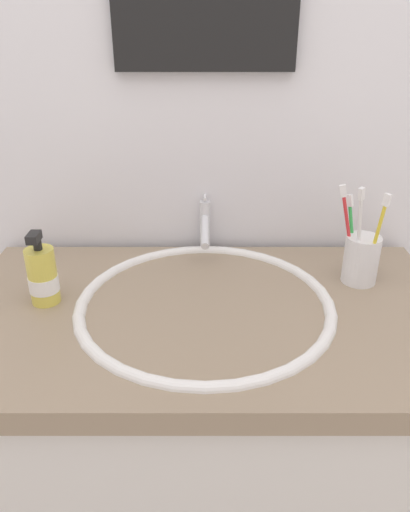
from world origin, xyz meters
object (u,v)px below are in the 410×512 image
(faucet, at_px, (205,226))
(soap_dispenser, at_px, (42,276))
(toothbrush_white, at_px, (359,231))
(toothbrush_red, at_px, (348,228))
(toothbrush_cup, at_px, (361,260))
(toothbrush_yellow, at_px, (377,236))
(toothbrush_green, at_px, (352,231))

(faucet, relative_size, soap_dispenser, 1.02)
(toothbrush_white, xyz_separation_m, toothbrush_red, (-0.01, 0.03, -0.00))
(toothbrush_cup, xyz_separation_m, toothbrush_white, (-0.02, -0.02, 0.07))
(faucet, xyz_separation_m, toothbrush_red, (0.29, -0.14, 0.06))
(faucet, bearing_deg, toothbrush_white, -28.79)
(toothbrush_white, distance_m, soap_dispenser, 0.62)
(faucet, distance_m, toothbrush_cup, 0.35)
(faucet, bearing_deg, soap_dispenser, -143.65)
(toothbrush_cup, height_order, soap_dispenser, soap_dispenser)
(faucet, height_order, toothbrush_red, toothbrush_red)
(faucet, xyz_separation_m, toothbrush_cup, (0.32, -0.15, -0.01))
(faucet, bearing_deg, toothbrush_yellow, -27.99)
(toothbrush_cup, height_order, toothbrush_white, toothbrush_white)
(toothbrush_white, relative_size, toothbrush_green, 1.19)
(toothbrush_green, height_order, toothbrush_red, toothbrush_red)
(faucet, xyz_separation_m, toothbrush_green, (0.30, -0.12, 0.04))
(faucet, height_order, toothbrush_cup, faucet)
(toothbrush_white, relative_size, soap_dispenser, 1.39)
(toothbrush_cup, height_order, toothbrush_yellow, toothbrush_yellow)
(toothbrush_cup, bearing_deg, faucet, 155.43)
(toothbrush_cup, xyz_separation_m, toothbrush_yellow, (0.01, -0.03, 0.07))
(toothbrush_green, bearing_deg, toothbrush_cup, -49.43)
(faucet, height_order, toothbrush_green, toothbrush_green)
(toothbrush_red, bearing_deg, faucet, 153.94)
(faucet, relative_size, toothbrush_cup, 1.51)
(toothbrush_cup, bearing_deg, toothbrush_yellow, -67.88)
(toothbrush_green, relative_size, toothbrush_red, 0.86)
(toothbrush_cup, relative_size, soap_dispenser, 0.67)
(faucet, height_order, soap_dispenser, soap_dispenser)
(toothbrush_cup, distance_m, toothbrush_green, 0.06)
(soap_dispenser, bearing_deg, toothbrush_cup, 7.36)
(soap_dispenser, bearing_deg, toothbrush_green, 9.76)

